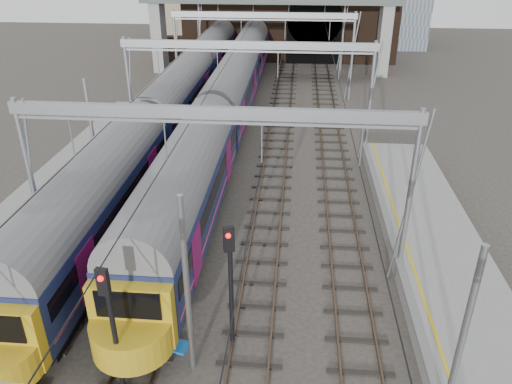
# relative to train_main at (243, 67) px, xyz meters

# --- Properties ---
(tracks) EXTENTS (14.40, 80.00, 0.22)m
(tracks) POSITION_rel_train_main_xyz_m (2.00, -22.03, -2.62)
(tracks) COLOR #4C3828
(tracks) RESTS_ON ground
(overhead_line) EXTENTS (16.80, 80.00, 8.00)m
(overhead_line) POSITION_rel_train_main_xyz_m (2.00, -15.55, 3.93)
(overhead_line) COLOR gray
(overhead_line) RESTS_ON ground
(retaining_wall) EXTENTS (28.00, 2.75, 9.00)m
(retaining_wall) POSITION_rel_train_main_xyz_m (3.40, 14.90, 1.69)
(retaining_wall) COLOR black
(retaining_wall) RESTS_ON ground
(overbridge) EXTENTS (28.00, 3.00, 9.25)m
(overbridge) POSITION_rel_train_main_xyz_m (2.00, 8.97, 4.63)
(overbridge) COLOR gray
(overbridge) RESTS_ON ground
(train_main) EXTENTS (3.05, 70.51, 5.17)m
(train_main) POSITION_rel_train_main_xyz_m (0.00, 0.00, 0.00)
(train_main) COLOR black
(train_main) RESTS_ON ground
(train_second) EXTENTS (3.01, 52.14, 5.11)m
(train_second) POSITION_rel_train_main_xyz_m (-4.00, -10.59, -0.03)
(train_second) COLOR black
(train_second) RESTS_ON ground
(signal_near_left) EXTENTS (0.39, 0.48, 5.22)m
(signal_near_left) POSITION_rel_train_main_xyz_m (-0.15, -36.34, 0.62)
(signal_near_left) COLOR black
(signal_near_left) RESTS_ON ground
(signal_near_centre) EXTENTS (0.41, 0.48, 5.22)m
(signal_near_centre) POSITION_rel_train_main_xyz_m (3.25, -33.69, 0.62)
(signal_near_centre) COLOR black
(signal_near_centre) RESTS_ON ground
(equip_cover_b) EXTENTS (1.06, 0.85, 0.11)m
(equip_cover_b) POSITION_rel_train_main_xyz_m (1.16, -34.12, -2.59)
(equip_cover_b) COLOR blue
(equip_cover_b) RESTS_ON ground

